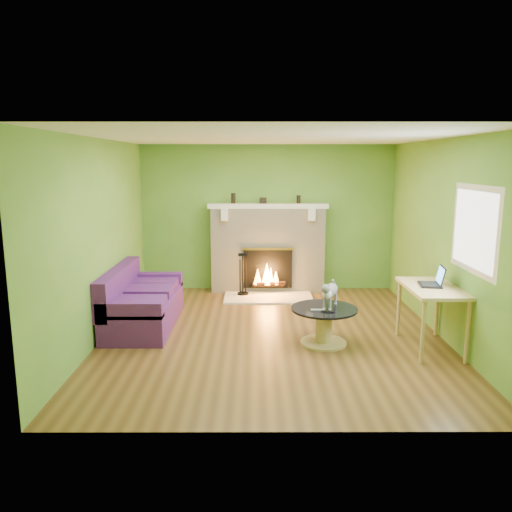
{
  "coord_description": "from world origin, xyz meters",
  "views": [
    {
      "loc": [
        -0.23,
        -6.45,
        2.3
      ],
      "look_at": [
        -0.21,
        0.4,
        1.0
      ],
      "focal_mm": 35.0,
      "sensor_mm": 36.0,
      "label": 1
    }
  ],
  "objects_px": {
    "coffee_table": "(324,323)",
    "cat": "(330,293)",
    "sofa": "(140,303)",
    "desk": "(432,294)"
  },
  "relations": [
    {
      "from": "coffee_table",
      "to": "cat",
      "type": "distance_m",
      "value": 0.39
    },
    {
      "from": "sofa",
      "to": "coffee_table",
      "type": "bearing_deg",
      "value": -16.98
    },
    {
      "from": "coffee_table",
      "to": "desk",
      "type": "distance_m",
      "value": 1.38
    },
    {
      "from": "coffee_table",
      "to": "cat",
      "type": "height_order",
      "value": "cat"
    },
    {
      "from": "sofa",
      "to": "cat",
      "type": "xyz_separation_m",
      "value": [
        2.59,
        -0.72,
        0.33
      ]
    },
    {
      "from": "sofa",
      "to": "cat",
      "type": "bearing_deg",
      "value": -15.46
    },
    {
      "from": "sofa",
      "to": "desk",
      "type": "distance_m",
      "value": 3.94
    },
    {
      "from": "coffee_table",
      "to": "cat",
      "type": "bearing_deg",
      "value": 32.01
    },
    {
      "from": "sofa",
      "to": "cat",
      "type": "relative_size",
      "value": 3.23
    },
    {
      "from": "desk",
      "to": "sofa",
      "type": "bearing_deg",
      "value": 166.37
    }
  ]
}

